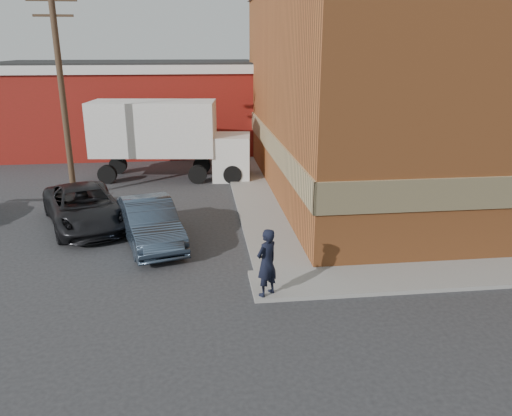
{
  "coord_description": "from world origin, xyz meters",
  "views": [
    {
      "loc": [
        -1.87,
        -13.53,
        6.53
      ],
      "look_at": [
        -0.06,
        1.59,
        1.56
      ],
      "focal_mm": 35.0,
      "sensor_mm": 36.0,
      "label": 1
    }
  ],
  "objects_px": {
    "utility_pole": "(62,90)",
    "suv_a": "(84,207)",
    "man": "(267,263)",
    "sedan": "(150,222)",
    "warehouse": "(132,106)",
    "brick_building": "(421,88)",
    "box_truck": "(169,135)"
  },
  "relations": [
    {
      "from": "utility_pole",
      "to": "man",
      "type": "xyz_separation_m",
      "value": [
        7.35,
        -10.55,
        -3.68
      ]
    },
    {
      "from": "box_truck",
      "to": "sedan",
      "type": "bearing_deg",
      "value": -85.23
    },
    {
      "from": "warehouse",
      "to": "sedan",
      "type": "xyz_separation_m",
      "value": [
        2.43,
        -17.12,
        -2.05
      ]
    },
    {
      "from": "brick_building",
      "to": "box_truck",
      "type": "relative_size",
      "value": 2.23
    },
    {
      "from": "man",
      "to": "box_truck",
      "type": "height_order",
      "value": "box_truck"
    },
    {
      "from": "utility_pole",
      "to": "suv_a",
      "type": "relative_size",
      "value": 1.66
    },
    {
      "from": "warehouse",
      "to": "man",
      "type": "relative_size",
      "value": 8.65
    },
    {
      "from": "man",
      "to": "sedan",
      "type": "height_order",
      "value": "man"
    },
    {
      "from": "warehouse",
      "to": "man",
      "type": "distance_m",
      "value": 22.4
    },
    {
      "from": "brick_building",
      "to": "suv_a",
      "type": "relative_size",
      "value": 3.37
    },
    {
      "from": "sedan",
      "to": "man",
      "type": "bearing_deg",
      "value": -67.72
    },
    {
      "from": "man",
      "to": "box_truck",
      "type": "distance_m",
      "value": 13.79
    },
    {
      "from": "warehouse",
      "to": "sedan",
      "type": "distance_m",
      "value": 17.41
    },
    {
      "from": "suv_a",
      "to": "utility_pole",
      "type": "bearing_deg",
      "value": 87.03
    },
    {
      "from": "man",
      "to": "box_truck",
      "type": "bearing_deg",
      "value": -115.01
    },
    {
      "from": "man",
      "to": "suv_a",
      "type": "height_order",
      "value": "man"
    },
    {
      "from": "utility_pole",
      "to": "suv_a",
      "type": "distance_m",
      "value": 5.81
    },
    {
      "from": "sedan",
      "to": "box_truck",
      "type": "distance_m",
      "value": 9.09
    },
    {
      "from": "brick_building",
      "to": "suv_a",
      "type": "distance_m",
      "value": 15.71
    },
    {
      "from": "brick_building",
      "to": "box_truck",
      "type": "distance_m",
      "value": 12.31
    },
    {
      "from": "man",
      "to": "warehouse",
      "type": "bearing_deg",
      "value": -112.8
    },
    {
      "from": "brick_building",
      "to": "sedan",
      "type": "height_order",
      "value": "brick_building"
    },
    {
      "from": "utility_pole",
      "to": "man",
      "type": "relative_size",
      "value": 4.78
    },
    {
      "from": "suv_a",
      "to": "warehouse",
      "type": "bearing_deg",
      "value": 68.14
    },
    {
      "from": "warehouse",
      "to": "man",
      "type": "height_order",
      "value": "warehouse"
    },
    {
      "from": "brick_building",
      "to": "man",
      "type": "relative_size",
      "value": 9.69
    },
    {
      "from": "man",
      "to": "brick_building",
      "type": "bearing_deg",
      "value": -167.34
    },
    {
      "from": "brick_building",
      "to": "man",
      "type": "bearing_deg",
      "value": -129.36
    },
    {
      "from": "utility_pole",
      "to": "box_truck",
      "type": "height_order",
      "value": "utility_pole"
    },
    {
      "from": "warehouse",
      "to": "utility_pole",
      "type": "distance_m",
      "value": 11.27
    },
    {
      "from": "sedan",
      "to": "suv_a",
      "type": "bearing_deg",
      "value": 125.69
    },
    {
      "from": "man",
      "to": "suv_a",
      "type": "relative_size",
      "value": 0.35
    }
  ]
}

